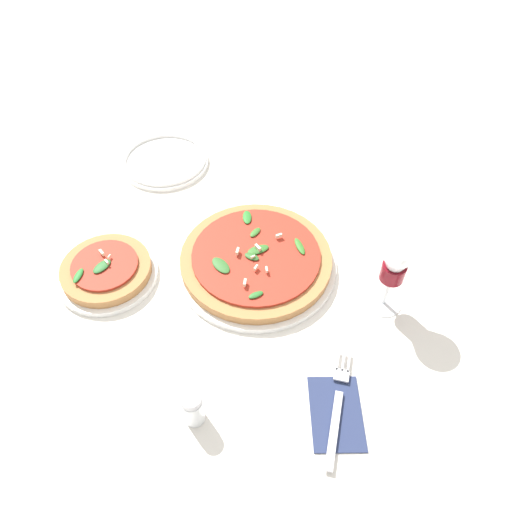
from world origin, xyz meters
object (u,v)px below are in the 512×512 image
Objects in this scene: pizza_arugula_main at (256,261)px; pizza_personal_side at (107,271)px; side_plate_white at (165,161)px; shaker_pepper at (193,408)px; fork at (337,407)px; wine_glass at (396,264)px.

pizza_arugula_main and pizza_personal_side have the same top height.
shaker_pepper is at bearing 178.14° from side_plate_white.
pizza_arugula_main is 0.31m from shaker_pepper.
pizza_personal_side is 0.48m from fork.
wine_glass is at bearing -109.64° from pizza_personal_side.
wine_glass reaches higher than shaker_pepper.
pizza_personal_side is 0.34m from side_plate_white.
side_plate_white is at bearing 21.22° from pizza_arugula_main.
fork is at bearing -99.16° from shaker_pepper.
shaker_pepper is (-0.14, 0.36, -0.07)m from wine_glass.
wine_glass is at bearing -123.42° from pizza_arugula_main.
shaker_pepper is (-0.62, 0.02, 0.02)m from side_plate_white.
shaker_pepper is at bearing 106.97° from fork.
pizza_personal_side is (0.04, 0.28, -0.00)m from pizza_arugula_main.
shaker_pepper is at bearing 110.92° from wine_glass.
fork is (-0.31, -0.06, -0.01)m from pizza_arugula_main.
wine_glass is at bearing -69.08° from shaker_pepper.
side_plate_white is (0.66, 0.19, 0.00)m from fork.
wine_glass is 0.60m from side_plate_white.
pizza_arugula_main is at bearing -158.78° from side_plate_white.
wine_glass reaches higher than fork.
pizza_arugula_main is at bearing -97.60° from pizza_personal_side.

